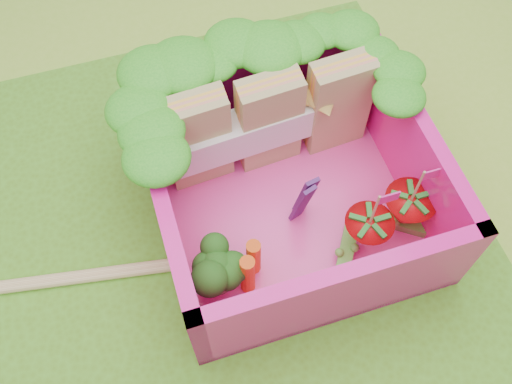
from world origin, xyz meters
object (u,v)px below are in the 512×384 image
object	(u,v)px
strawberry_left	(366,233)
broccoli	(216,268)
bento_box	(290,180)
chopsticks	(47,281)
strawberry_right	(406,211)
sandwich_stack	(270,121)

from	to	relation	value
strawberry_left	broccoli	bearing A→B (deg)	178.76
bento_box	broccoli	distance (m)	0.56
chopsticks	bento_box	bearing A→B (deg)	1.94
broccoli	strawberry_right	xyz separation A→B (m)	(0.96, 0.03, -0.06)
bento_box	strawberry_right	size ratio (longest dim) A/B	2.66
broccoli	chopsticks	size ratio (longest dim) A/B	0.14
sandwich_stack	broccoli	size ratio (longest dim) A/B	3.28
sandwich_stack	strawberry_left	world-z (taller)	sandwich_stack
sandwich_stack	chopsticks	world-z (taller)	sandwich_stack
sandwich_stack	strawberry_left	size ratio (longest dim) A/B	2.26
strawberry_left	chopsticks	world-z (taller)	strawberry_left
bento_box	strawberry_right	world-z (taller)	bento_box
bento_box	strawberry_left	bearing A→B (deg)	-50.81
bento_box	chopsticks	distance (m)	1.28
chopsticks	strawberry_left	bearing A→B (deg)	-10.82
broccoli	chopsticks	world-z (taller)	broccoli
strawberry_right	chopsticks	distance (m)	1.77
bento_box	chopsticks	world-z (taller)	bento_box
chopsticks	strawberry_right	bearing A→B (deg)	-7.94
bento_box	broccoli	size ratio (longest dim) A/B	3.98
sandwich_stack	broccoli	distance (m)	0.80
bento_box	strawberry_left	xyz separation A→B (m)	(0.27, -0.33, -0.10)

